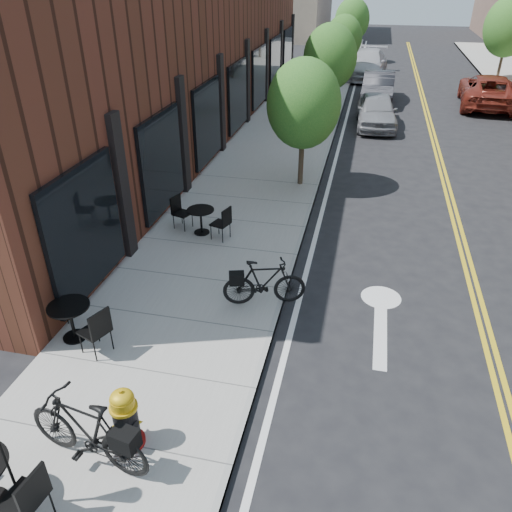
% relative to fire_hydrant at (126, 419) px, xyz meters
% --- Properties ---
extents(ground, '(120.00, 120.00, 0.00)m').
position_rel_fire_hydrant_xyz_m(ground, '(1.57, 1.46, -0.62)').
color(ground, black).
rests_on(ground, ground).
extents(sidewalk_near, '(4.00, 70.00, 0.12)m').
position_rel_fire_hydrant_xyz_m(sidewalk_near, '(-0.43, 11.46, -0.56)').
color(sidewalk_near, '#9E9B93').
rests_on(sidewalk_near, ground).
extents(building_near, '(5.00, 28.00, 7.00)m').
position_rel_fire_hydrant_xyz_m(building_near, '(-4.93, 15.46, 2.88)').
color(building_near, '#4A2618').
rests_on(building_near, ground).
extents(tree_near_a, '(2.20, 2.20, 3.81)m').
position_rel_fire_hydrant_xyz_m(tree_near_a, '(0.97, 10.46, 1.99)').
color(tree_near_a, '#382B1E').
rests_on(tree_near_a, sidewalk_near).
extents(tree_near_b, '(2.30, 2.30, 3.98)m').
position_rel_fire_hydrant_xyz_m(tree_near_b, '(0.97, 18.46, 2.10)').
color(tree_near_b, '#382B1E').
rests_on(tree_near_b, sidewalk_near).
extents(tree_near_c, '(2.10, 2.10, 3.67)m').
position_rel_fire_hydrant_xyz_m(tree_near_c, '(0.97, 26.46, 1.91)').
color(tree_near_c, '#382B1E').
rests_on(tree_near_c, sidewalk_near).
extents(tree_near_d, '(2.40, 2.40, 4.11)m').
position_rel_fire_hydrant_xyz_m(tree_near_d, '(0.97, 34.46, 2.17)').
color(tree_near_d, '#382B1E').
rests_on(tree_near_d, sidewalk_near).
extents(tree_far_c, '(2.80, 2.80, 4.62)m').
position_rel_fire_hydrant_xyz_m(tree_far_c, '(10.17, 29.46, 2.44)').
color(tree_far_c, '#382B1E').
rests_on(tree_far_c, sidewalk_far).
extents(fire_hydrant, '(0.58, 0.58, 1.05)m').
position_rel_fire_hydrant_xyz_m(fire_hydrant, '(0.00, 0.00, 0.00)').
color(fire_hydrant, maroon).
rests_on(fire_hydrant, sidewalk_near).
extents(bicycle_left, '(2.03, 0.90, 1.18)m').
position_rel_fire_hydrant_xyz_m(bicycle_left, '(-0.38, -0.39, 0.09)').
color(bicycle_left, black).
rests_on(bicycle_left, sidewalk_near).
extents(bicycle_right, '(1.75, 0.94, 1.01)m').
position_rel_fire_hydrant_xyz_m(bicycle_right, '(1.20, 3.84, 0.01)').
color(bicycle_right, black).
rests_on(bicycle_right, sidewalk_near).
extents(bistro_set_b, '(1.79, 1.08, 0.95)m').
position_rel_fire_hydrant_xyz_m(bistro_set_b, '(-2.03, 1.98, -0.02)').
color(bistro_set_b, black).
rests_on(bistro_set_b, sidewalk_near).
extents(bistro_set_c, '(1.65, 0.87, 0.87)m').
position_rel_fire_hydrant_xyz_m(bistro_set_c, '(-1.03, 6.53, -0.06)').
color(bistro_set_c, black).
rests_on(bistro_set_c, sidewalk_near).
extents(parked_car_a, '(1.89, 4.17, 1.39)m').
position_rel_fire_hydrant_xyz_m(parked_car_a, '(3.17, 17.99, 0.08)').
color(parked_car_a, gray).
rests_on(parked_car_a, ground).
extents(parked_car_b, '(1.61, 4.42, 1.45)m').
position_rel_fire_hydrant_xyz_m(parked_car_b, '(3.17, 22.67, 0.11)').
color(parked_car_b, black).
rests_on(parked_car_b, ground).
extents(parked_car_c, '(2.74, 5.75, 1.62)m').
position_rel_fire_hydrant_xyz_m(parked_car_c, '(2.37, 29.00, 0.19)').
color(parked_car_c, silver).
rests_on(parked_car_c, ground).
extents(parked_car_far, '(2.99, 5.70, 1.53)m').
position_rel_fire_hydrant_xyz_m(parked_car_far, '(8.48, 22.84, 0.15)').
color(parked_car_far, maroon).
rests_on(parked_car_far, ground).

